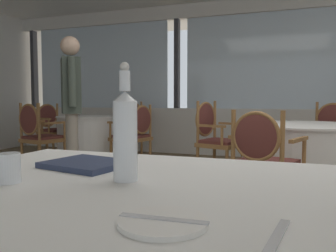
{
  "coord_description": "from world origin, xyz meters",
  "views": [
    {
      "loc": [
        0.36,
        -2.56,
        0.99
      ],
      "look_at": [
        -0.06,
        -1.37,
        0.89
      ],
      "focal_mm": 36.82,
      "sensor_mm": 36.0,
      "label": 1
    }
  ],
  "objects_px": {
    "water_tumbler": "(8,168)",
    "dining_chair_0_2": "(129,124)",
    "water_bottle": "(125,133)",
    "diner_person_1": "(71,101)",
    "side_plate": "(163,222)",
    "dining_chair_0_3": "(52,126)",
    "dining_chair_1_0": "(330,133)",
    "dining_chair_1_1": "(214,134)",
    "dining_chair_0_0": "(38,132)",
    "dining_chair_1_2": "(262,156)",
    "dining_chair_0_1": "(135,131)",
    "menu_book": "(87,164)"
  },
  "relations": [
    {
      "from": "menu_book",
      "to": "dining_chair_0_0",
      "type": "height_order",
      "value": "dining_chair_0_0"
    },
    {
      "from": "water_bottle",
      "to": "dining_chair_0_3",
      "type": "relative_size",
      "value": 0.38
    },
    {
      "from": "dining_chair_1_2",
      "to": "side_plate",
      "type": "bearing_deg",
      "value": -162.0
    },
    {
      "from": "menu_book",
      "to": "dining_chair_0_3",
      "type": "bearing_deg",
      "value": 141.49
    },
    {
      "from": "water_tumbler",
      "to": "dining_chair_1_2",
      "type": "xyz_separation_m",
      "value": [
        0.58,
        2.04,
        -0.25
      ]
    },
    {
      "from": "dining_chair_0_3",
      "to": "dining_chair_1_0",
      "type": "distance_m",
      "value": 4.38
    },
    {
      "from": "water_tumbler",
      "to": "dining_chair_0_2",
      "type": "height_order",
      "value": "dining_chair_0_2"
    },
    {
      "from": "dining_chair_1_0",
      "to": "diner_person_1",
      "type": "distance_m",
      "value": 3.27
    },
    {
      "from": "side_plate",
      "to": "dining_chair_0_0",
      "type": "height_order",
      "value": "dining_chair_0_0"
    },
    {
      "from": "dining_chair_1_0",
      "to": "dining_chair_1_1",
      "type": "xyz_separation_m",
      "value": [
        -1.38,
        -0.68,
        0.01
      ]
    },
    {
      "from": "side_plate",
      "to": "water_tumbler",
      "type": "relative_size",
      "value": 2.04
    },
    {
      "from": "water_bottle",
      "to": "water_tumbler",
      "type": "distance_m",
      "value": 0.36
    },
    {
      "from": "water_bottle",
      "to": "dining_chair_1_2",
      "type": "xyz_separation_m",
      "value": [
        0.27,
        1.9,
        -0.35
      ]
    },
    {
      "from": "water_tumbler",
      "to": "dining_chair_0_0",
      "type": "bearing_deg",
      "value": 129.03
    },
    {
      "from": "water_tumbler",
      "to": "dining_chair_0_0",
      "type": "distance_m",
      "value": 3.88
    },
    {
      "from": "dining_chair_1_1",
      "to": "water_bottle",
      "type": "bearing_deg",
      "value": -63.97
    },
    {
      "from": "side_plate",
      "to": "diner_person_1",
      "type": "relative_size",
      "value": 0.1
    },
    {
      "from": "dining_chair_0_2",
      "to": "dining_chair_1_2",
      "type": "bearing_deg",
      "value": 57.41
    },
    {
      "from": "dining_chair_0_1",
      "to": "dining_chair_0_2",
      "type": "distance_m",
      "value": 1.33
    },
    {
      "from": "menu_book",
      "to": "dining_chair_0_0",
      "type": "xyz_separation_m",
      "value": [
        -2.52,
        2.72,
        -0.19
      ]
    },
    {
      "from": "water_tumbler",
      "to": "dining_chair_1_0",
      "type": "xyz_separation_m",
      "value": [
        1.28,
        4.09,
        -0.22
      ]
    },
    {
      "from": "diner_person_1",
      "to": "dining_chair_0_3",
      "type": "bearing_deg",
      "value": 94.61
    },
    {
      "from": "dining_chair_0_3",
      "to": "dining_chair_0_1",
      "type": "bearing_deg",
      "value": 0.0
    },
    {
      "from": "diner_person_1",
      "to": "dining_chair_1_1",
      "type": "bearing_deg",
      "value": -10.88
    },
    {
      "from": "dining_chair_1_0",
      "to": "diner_person_1",
      "type": "bearing_deg",
      "value": -43.86
    },
    {
      "from": "water_bottle",
      "to": "menu_book",
      "type": "bearing_deg",
      "value": 146.89
    },
    {
      "from": "side_plate",
      "to": "dining_chair_0_3",
      "type": "xyz_separation_m",
      "value": [
        -3.64,
        4.32,
        -0.2
      ]
    },
    {
      "from": "dining_chair_0_3",
      "to": "dining_chair_1_1",
      "type": "relative_size",
      "value": 0.95
    },
    {
      "from": "water_tumbler",
      "to": "dining_chair_0_3",
      "type": "relative_size",
      "value": 0.09
    },
    {
      "from": "menu_book",
      "to": "dining_chair_0_0",
      "type": "relative_size",
      "value": 0.29
    },
    {
      "from": "dining_chair_0_1",
      "to": "dining_chair_0_3",
      "type": "distance_m",
      "value": 1.87
    },
    {
      "from": "dining_chair_1_1",
      "to": "diner_person_1",
      "type": "relative_size",
      "value": 0.57
    },
    {
      "from": "dining_chair_1_0",
      "to": "diner_person_1",
      "type": "xyz_separation_m",
      "value": [
        -2.89,
        -1.49,
        0.42
      ]
    },
    {
      "from": "water_bottle",
      "to": "dining_chair_0_2",
      "type": "height_order",
      "value": "water_bottle"
    },
    {
      "from": "diner_person_1",
      "to": "dining_chair_0_2",
      "type": "bearing_deg",
      "value": 59.58
    },
    {
      "from": "water_tumbler",
      "to": "diner_person_1",
      "type": "xyz_separation_m",
      "value": [
        -1.61,
        2.6,
        0.2
      ]
    },
    {
      "from": "menu_book",
      "to": "dining_chair_1_0",
      "type": "bearing_deg",
      "value": 84.53
    },
    {
      "from": "water_bottle",
      "to": "dining_chair_1_1",
      "type": "bearing_deg",
      "value": 97.15
    },
    {
      "from": "water_tumbler",
      "to": "dining_chair_1_0",
      "type": "bearing_deg",
      "value": 72.62
    },
    {
      "from": "side_plate",
      "to": "menu_book",
      "type": "bearing_deg",
      "value": 135.39
    },
    {
      "from": "water_bottle",
      "to": "diner_person_1",
      "type": "bearing_deg",
      "value": 127.93
    },
    {
      "from": "dining_chair_0_2",
      "to": "diner_person_1",
      "type": "xyz_separation_m",
      "value": [
        0.34,
        -2.22,
        0.42
      ]
    },
    {
      "from": "diner_person_1",
      "to": "dining_chair_1_2",
      "type": "bearing_deg",
      "value": -53.52
    },
    {
      "from": "dining_chair_0_0",
      "to": "diner_person_1",
      "type": "height_order",
      "value": "diner_person_1"
    },
    {
      "from": "dining_chair_1_1",
      "to": "dining_chair_0_0",
      "type": "bearing_deg",
      "value": -151.27
    },
    {
      "from": "side_plate",
      "to": "dining_chair_0_2",
      "type": "bearing_deg",
      "value": 116.56
    },
    {
      "from": "water_tumbler",
      "to": "diner_person_1",
      "type": "bearing_deg",
      "value": 121.71
    },
    {
      "from": "side_plate",
      "to": "dining_chair_1_1",
      "type": "relative_size",
      "value": 0.18
    },
    {
      "from": "water_tumbler",
      "to": "side_plate",
      "type": "bearing_deg",
      "value": -17.23
    },
    {
      "from": "menu_book",
      "to": "dining_chair_0_3",
      "type": "relative_size",
      "value": 0.3
    }
  ]
}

